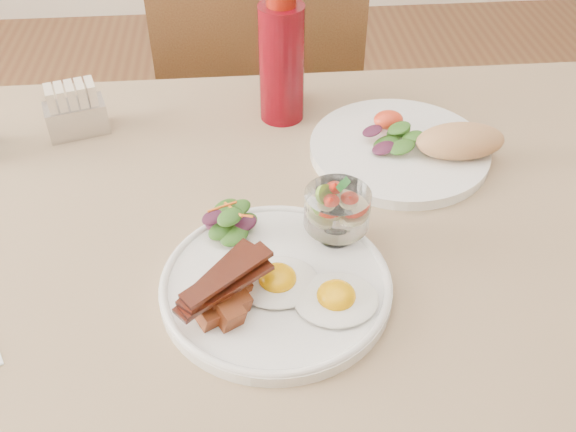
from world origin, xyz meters
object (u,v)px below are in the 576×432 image
sugar_caddy (75,112)px  main_plate (276,285)px  table (282,281)px  hot_sauce_bottle (292,63)px  second_plate (413,146)px  fruit_cup (337,209)px  ketchup_bottle (282,61)px  chair_far (260,116)px

sugar_caddy → main_plate: bearing=-68.9°
table → hot_sauce_bottle: size_ratio=9.35×
second_plate → hot_sauce_bottle: 0.26m
fruit_cup → hot_sauce_bottle: bearing=93.2°
ketchup_bottle → hot_sauce_bottle: ketchup_bottle is taller
chair_far → second_plate: chair_far is taller
second_plate → ketchup_bottle: bearing=145.3°
fruit_cup → ketchup_bottle: ketchup_bottle is taller
fruit_cup → sugar_caddy: 0.48m
second_plate → ketchup_bottle: ketchup_bottle is taller
main_plate → second_plate: 0.35m
table → main_plate: main_plate is taller
main_plate → fruit_cup: (0.08, 0.07, 0.05)m
sugar_caddy → second_plate: bearing=-29.1°
ketchup_bottle → chair_far: bearing=93.8°
table → hot_sauce_bottle: bearing=82.4°
table → chair_far: bearing=90.0°
sugar_caddy → table: bearing=-58.9°
table → sugar_caddy: 0.43m
fruit_cup → sugar_caddy: size_ratio=0.81×
second_plate → hot_sauce_bottle: size_ratio=2.03×
fruit_cup → second_plate: fruit_cup is taller
table → main_plate: size_ratio=4.75×
main_plate → fruit_cup: bearing=41.1°
main_plate → ketchup_bottle: 0.41m
fruit_cup → hot_sauce_bottle: size_ratio=0.59×
fruit_cup → hot_sauce_bottle: (-0.02, 0.37, 0.01)m
table → fruit_cup: bearing=-21.1°
hot_sauce_bottle → sugar_caddy: 0.36m
chair_far → ketchup_bottle: bearing=-86.2°
chair_far → hot_sauce_bottle: size_ratio=6.54×
fruit_cup → sugar_caddy: fruit_cup is taller
main_plate → ketchup_bottle: (0.04, 0.39, 0.09)m
main_plate → second_plate: size_ratio=0.97×
table → main_plate: 0.14m
hot_sauce_bottle → fruit_cup: bearing=-86.8°
sugar_caddy → fruit_cup: bearing=-55.8°
sugar_caddy → hot_sauce_bottle: bearing=-5.3°
main_plate → second_plate: (0.23, 0.26, 0.01)m
sugar_caddy → ketchup_bottle: bearing=-13.5°
main_plate → table: bearing=81.4°
main_plate → fruit_cup: size_ratio=3.33×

